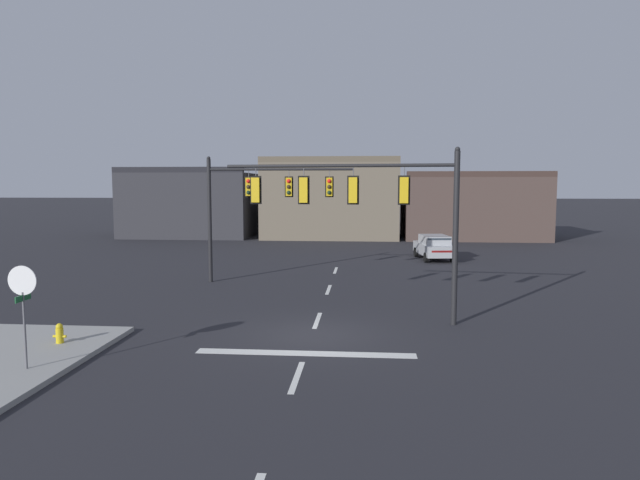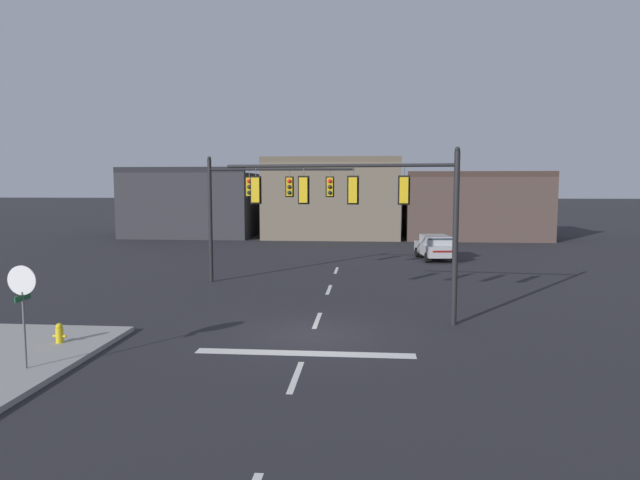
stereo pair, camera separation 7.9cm
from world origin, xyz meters
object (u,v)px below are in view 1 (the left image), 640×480
signal_mast_far_side (257,197)px  fire_hydrant (60,337)px  stop_sign (23,292)px  signal_mast_near_side (370,201)px  car_lot_nearside (434,247)px

signal_mast_far_side → fire_hydrant: 12.97m
fire_hydrant → stop_sign: bearing=-79.5°
signal_mast_near_side → stop_sign: 11.13m
fire_hydrant → car_lot_nearside: bearing=57.5°
fire_hydrant → signal_mast_near_side: bearing=24.0°
car_lot_nearside → fire_hydrant: size_ratio=6.15×
fire_hydrant → signal_mast_far_side: bearing=72.4°
stop_sign → car_lot_nearside: 27.09m
signal_mast_near_side → stop_sign: signal_mast_near_side is taller
stop_sign → car_lot_nearside: (13.16, 23.65, -1.29)m
signal_mast_near_side → stop_sign: bearing=-143.8°
signal_mast_near_side → signal_mast_far_side: bearing=125.8°
signal_mast_near_side → car_lot_nearside: bearing=75.8°
car_lot_nearside → fire_hydrant: car_lot_nearside is taller
stop_sign → fire_hydrant: stop_sign is taller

